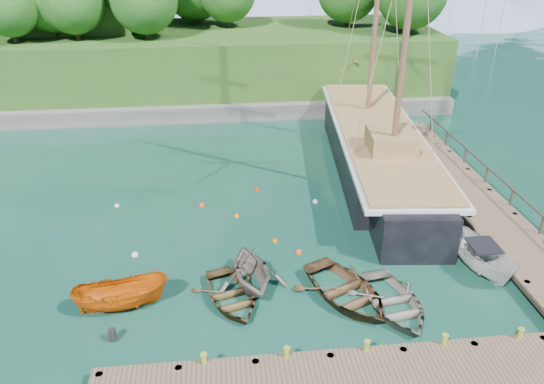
{
  "coord_description": "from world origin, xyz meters",
  "views": [
    {
      "loc": [
        -3.12,
        -19.45,
        14.86
      ],
      "look_at": [
        -0.39,
        5.37,
        2.0
      ],
      "focal_mm": 35.0,
      "sensor_mm": 36.0,
      "label": 1
    }
  ],
  "objects_px": {
    "rowboat_1": "(251,286)",
    "rowboat_2": "(345,298)",
    "cabin_boat_white": "(479,270)",
    "rowboat_3": "(393,309)",
    "motorboat_orange": "(123,308)",
    "schooner": "(377,152)",
    "rowboat_0": "(231,301)"
  },
  "relations": [
    {
      "from": "rowboat_2",
      "to": "rowboat_3",
      "type": "distance_m",
      "value": 2.08
    },
    {
      "from": "rowboat_1",
      "to": "rowboat_0",
      "type": "bearing_deg",
      "value": -143.21
    },
    {
      "from": "cabin_boat_white",
      "to": "schooner",
      "type": "bearing_deg",
      "value": 86.12
    },
    {
      "from": "rowboat_2",
      "to": "cabin_boat_white",
      "type": "distance_m",
      "value": 6.93
    },
    {
      "from": "rowboat_2",
      "to": "motorboat_orange",
      "type": "bearing_deg",
      "value": 153.2
    },
    {
      "from": "rowboat_2",
      "to": "motorboat_orange",
      "type": "xyz_separation_m",
      "value": [
        -9.66,
        0.4,
        0.0
      ]
    },
    {
      "from": "cabin_boat_white",
      "to": "rowboat_3",
      "type": "bearing_deg",
      "value": -166.69
    },
    {
      "from": "motorboat_orange",
      "to": "schooner",
      "type": "height_order",
      "value": "schooner"
    },
    {
      "from": "rowboat_2",
      "to": "rowboat_3",
      "type": "bearing_deg",
      "value": -50.89
    },
    {
      "from": "motorboat_orange",
      "to": "cabin_boat_white",
      "type": "relative_size",
      "value": 0.94
    },
    {
      "from": "rowboat_3",
      "to": "cabin_boat_white",
      "type": "distance_m",
      "value": 5.44
    },
    {
      "from": "cabin_boat_white",
      "to": "rowboat_0",
      "type": "bearing_deg",
      "value": 173.27
    },
    {
      "from": "rowboat_0",
      "to": "rowboat_3",
      "type": "height_order",
      "value": "rowboat_3"
    },
    {
      "from": "rowboat_3",
      "to": "schooner",
      "type": "relative_size",
      "value": 0.15
    },
    {
      "from": "motorboat_orange",
      "to": "rowboat_0",
      "type": "bearing_deg",
      "value": -97.44
    },
    {
      "from": "rowboat_0",
      "to": "rowboat_3",
      "type": "relative_size",
      "value": 0.91
    },
    {
      "from": "motorboat_orange",
      "to": "schooner",
      "type": "distance_m",
      "value": 19.7
    },
    {
      "from": "rowboat_0",
      "to": "rowboat_2",
      "type": "height_order",
      "value": "rowboat_2"
    },
    {
      "from": "motorboat_orange",
      "to": "cabin_boat_white",
      "type": "distance_m",
      "value": 16.49
    },
    {
      "from": "motorboat_orange",
      "to": "cabin_boat_white",
      "type": "height_order",
      "value": "cabin_boat_white"
    },
    {
      "from": "rowboat_2",
      "to": "rowboat_0",
      "type": "bearing_deg",
      "value": 151.44
    },
    {
      "from": "rowboat_2",
      "to": "cabin_boat_white",
      "type": "relative_size",
      "value": 1.14
    },
    {
      "from": "rowboat_0",
      "to": "rowboat_3",
      "type": "distance_m",
      "value": 7.0
    },
    {
      "from": "rowboat_0",
      "to": "schooner",
      "type": "xyz_separation_m",
      "value": [
        10.21,
        12.92,
        1.18
      ]
    },
    {
      "from": "cabin_boat_white",
      "to": "schooner",
      "type": "height_order",
      "value": "schooner"
    },
    {
      "from": "rowboat_3",
      "to": "schooner",
      "type": "xyz_separation_m",
      "value": [
        3.32,
        14.21,
        1.18
      ]
    },
    {
      "from": "rowboat_2",
      "to": "motorboat_orange",
      "type": "relative_size",
      "value": 1.21
    },
    {
      "from": "rowboat_3",
      "to": "cabin_boat_white",
      "type": "xyz_separation_m",
      "value": [
        4.93,
        2.29,
        0.0
      ]
    },
    {
      "from": "rowboat_1",
      "to": "motorboat_orange",
      "type": "bearing_deg",
      "value": -179.6
    },
    {
      "from": "rowboat_3",
      "to": "rowboat_1",
      "type": "bearing_deg",
      "value": 150.78
    },
    {
      "from": "rowboat_1",
      "to": "rowboat_2",
      "type": "bearing_deg",
      "value": -27.96
    },
    {
      "from": "schooner",
      "to": "cabin_boat_white",
      "type": "bearing_deg",
      "value": -76.62
    }
  ]
}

